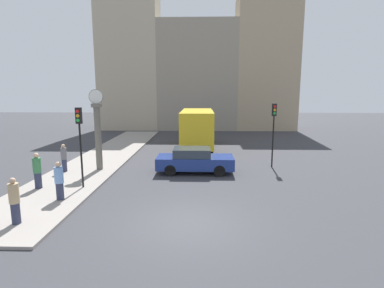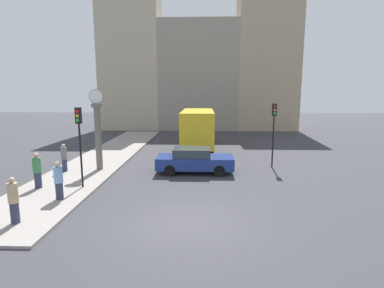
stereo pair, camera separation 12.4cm
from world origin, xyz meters
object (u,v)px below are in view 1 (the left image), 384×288
sedan_car (194,160)px  traffic_light_far (274,122)px  bus_distant (197,127)px  pedestrian_green_hoodie (37,171)px  pedestrian_grey_jacket (64,158)px  pedestrian_blue_stripe (59,181)px  pedestrian_tan_coat (14,201)px  traffic_light_near (80,131)px  street_clock (98,132)px

sedan_car → traffic_light_far: bearing=16.6°
bus_distant → pedestrian_green_hoodie: 13.85m
pedestrian_grey_jacket → bus_distant: bearing=48.3°
sedan_car → bus_distant: bearing=89.6°
pedestrian_blue_stripe → pedestrian_tan_coat: pedestrian_tan_coat is taller
traffic_light_near → pedestrian_blue_stripe: (-0.32, -1.70, -1.93)m
street_clock → pedestrian_grey_jacket: size_ratio=2.92×
bus_distant → traffic_light_near: size_ratio=1.89×
street_clock → pedestrian_tan_coat: (-0.41, -7.56, -1.43)m
traffic_light_far → pedestrian_tan_coat: (-10.97, -8.84, -1.91)m
pedestrian_tan_coat → pedestrian_grey_jacket: size_ratio=1.03×
traffic_light_far → pedestrian_grey_jacket: 12.71m
street_clock → pedestrian_green_hoodie: (-1.74, -3.65, -1.40)m
traffic_light_near → bus_distant: bearing=64.6°
pedestrian_green_hoodie → bus_distant: bearing=57.2°
sedan_car → traffic_light_far: (4.87, 1.45, 2.10)m
pedestrian_green_hoodie → pedestrian_tan_coat: pedestrian_green_hoodie is taller
traffic_light_near → traffic_light_far: size_ratio=0.97×
bus_distant → pedestrian_grey_jacket: (-7.62, -8.55, -0.86)m
street_clock → pedestrian_green_hoodie: size_ratio=2.74×
sedan_car → pedestrian_tan_coat: size_ratio=2.68×
sedan_car → street_clock: size_ratio=0.94×
pedestrian_tan_coat → bus_distant: bearing=68.4°
traffic_light_far → street_clock: (-10.56, -1.27, -0.48)m
sedan_car → traffic_light_near: traffic_light_near is taller
traffic_light_near → pedestrian_blue_stripe: 2.60m
bus_distant → pedestrian_tan_coat: bearing=-111.6°
sedan_car → street_clock: bearing=178.2°
traffic_light_near → pedestrian_tan_coat: bearing=-100.3°
pedestrian_green_hoodie → pedestrian_blue_stripe: bearing=-40.2°
street_clock → pedestrian_blue_stripe: street_clock is taller
pedestrian_grey_jacket → street_clock: bearing=17.2°
traffic_light_far → pedestrian_grey_jacket: traffic_light_far is taller
bus_distant → pedestrian_blue_stripe: 14.33m
traffic_light_near → sedan_car: bearing=31.3°
traffic_light_near → pedestrian_blue_stripe: size_ratio=2.33×
pedestrian_blue_stripe → pedestrian_grey_jacket: (-1.88, 4.56, -0.01)m
pedestrian_grey_jacket → traffic_light_far: bearing=8.5°
bus_distant → pedestrian_tan_coat: size_ratio=4.40×
bus_distant → pedestrian_green_hoodie: bearing=-122.8°
bus_distant → pedestrian_grey_jacket: size_ratio=4.52×
traffic_light_near → pedestrian_tan_coat: (-0.75, -4.12, -1.93)m
bus_distant → traffic_light_far: (4.81, -6.69, 1.06)m
pedestrian_grey_jacket → traffic_light_near: bearing=-52.4°
traffic_light_far → pedestrian_grey_jacket: bearing=-171.5°
pedestrian_grey_jacket → pedestrian_blue_stripe: bearing=-67.6°
sedan_car → pedestrian_grey_jacket: (-7.56, -0.40, 0.18)m
sedan_car → pedestrian_green_hoodie: bearing=-154.9°
bus_distant → pedestrian_green_hoodie: (-7.49, -11.62, -0.81)m
street_clock → pedestrian_green_hoodie: bearing=-115.5°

